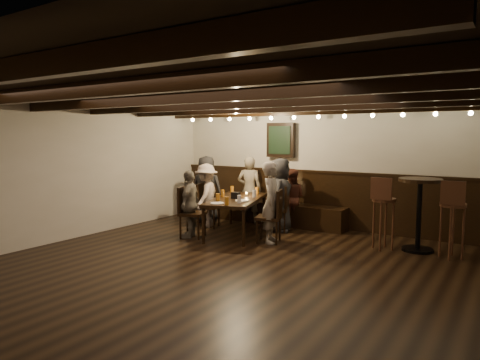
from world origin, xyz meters
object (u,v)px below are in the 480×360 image
Objects in this scene: dining_table at (236,201)px; bar_stool_right at (452,229)px; person_bench_centre at (249,190)px; chair_left_near at (208,214)px; high_top_table at (419,204)px; chair_right_far at (270,226)px; person_bench_right at (291,198)px; chair_right_near at (278,217)px; person_right_far at (272,202)px; chair_left_far at (192,222)px; person_left_near at (206,196)px; person_bench_left at (206,189)px; bar_stool_left at (383,223)px; person_left_far at (190,204)px; person_right_near at (280,195)px.

bar_stool_right is (3.59, 0.45, -0.18)m from dining_table.
person_bench_centre is 3.97m from bar_stool_right.
chair_left_near is 0.75× the size of high_top_table.
person_bench_centre is 1.21× the size of high_top_table.
person_bench_right reaches higher than chair_right_far.
chair_right_near is 1.00m from person_right_far.
person_bench_right reaches higher than chair_left_far.
chair_right_near is at bearing 90.00° from person_left_near.
person_left_near is (-0.31, 0.84, 0.36)m from chair_left_far.
person_bench_left reaches higher than bar_stool_left.
bar_stool_left is (1.77, 0.60, 0.16)m from chair_right_far.
person_left_far is at bearing 96.34° from person_bench_left.
person_bench_centre is 1.16× the size of person_left_far.
bar_stool_left is (3.42, 0.20, 0.17)m from chair_left_near.
person_bench_centre is (0.21, 1.65, 0.43)m from chair_left_far.
person_right_near is at bearing 178.77° from high_top_table.
chair_left_far is 0.78× the size of bar_stool_right.
person_bench_right is at bearing 105.54° from chair_left_near.
chair_left_far is at bearing -159.53° from bar_stool_left.
person_right_far is 1.20× the size of high_top_table.
person_bench_right is (0.90, 0.14, -0.12)m from person_bench_centre.
person_left_far is (-0.24, -1.66, -0.10)m from person_bench_centre.
person_left_far is (-1.14, -1.80, 0.02)m from person_bench_right.
bar_stool_left is at bearing -9.64° from dining_table.
bar_stool_right is at bearing 160.12° from person_bench_left.
dining_table is 1.54× the size of person_left_near.
bar_stool_left reaches higher than dining_table.
high_top_table reaches higher than chair_right_far.
dining_table is at bearing 59.04° from person_right_far.
person_bench_centre is at bearing 26.57° from person_right_far.
chair_right_far is at bearing 140.18° from person_bench_left.
person_bench_left is at bearing 176.18° from bar_stool_right.
chair_left_near is 4.43m from bar_stool_right.
chair_left_far is 0.78× the size of bar_stool_left.
high_top_table is at bearing 155.08° from person_bench_centre.
person_left_near is at bearing 58.51° from chair_right_far.
chair_right_far is at bearing 178.04° from person_right_near.
chair_left_near is 0.95× the size of chair_left_far.
high_top_table is (3.42, -0.39, 0.06)m from person_bench_centre.
bar_stool_right is (3.02, -0.21, -0.27)m from person_right_near.
dining_table is at bearing -175.24° from bar_stool_right.
chair_left_far is at bearing 90.00° from chair_right_far.
person_bench_centre is 1.01× the size of person_right_far.
person_bench_centre is at bearing 128.66° from person_left_near.
person_left_near is 4.46m from bar_stool_right.
chair_left_far is 1.72m from person_bench_centre.
person_bench_left is 4.74m from bar_stool_right.
chair_right_near is at bearing 164.47° from person_bench_left.
bar_stool_left is (3.16, 1.07, -0.17)m from person_left_far.
person_left_far is at bearing -149.04° from dining_table.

